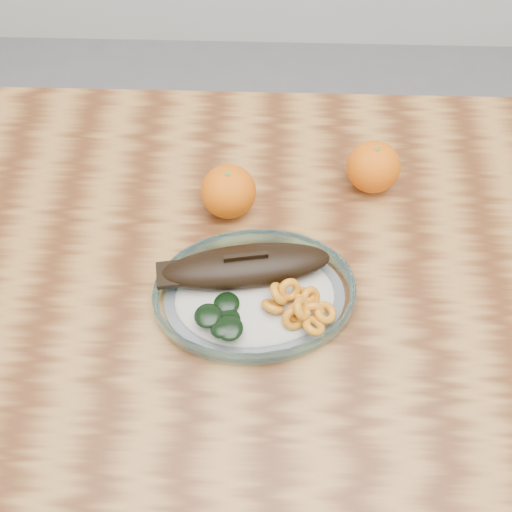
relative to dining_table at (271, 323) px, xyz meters
The scene contains 5 objects.
ground 0.65m from the dining_table, ahead, with size 3.00×3.00×0.00m, color slate.
dining_table is the anchor object (origin of this frame).
plated_meal 0.12m from the dining_table, 149.58° to the right, with size 0.55×0.55×0.08m.
orange_left 0.21m from the dining_table, 115.64° to the left, with size 0.08×0.08×0.08m, color #F45304.
orange_right 0.28m from the dining_table, 53.07° to the left, with size 0.08×0.08×0.08m, color #F45304.
Camera 1 is at (-0.01, -0.46, 1.52)m, focal length 45.00 mm.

